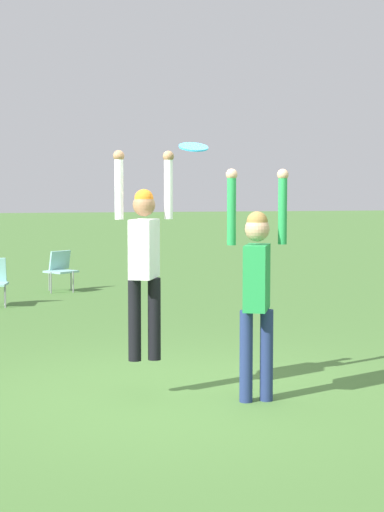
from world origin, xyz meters
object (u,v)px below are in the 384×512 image
at_px(person_jumping, 144,251).
at_px(frisbee, 193,147).
at_px(person_defending, 257,279).
at_px(camping_chair_2, 61,267).

relative_size(person_jumping, frisbee, 7.23).
bearing_deg(person_defending, person_jumping, -90.00).
height_order(person_defending, camping_chair_2, person_defending).
bearing_deg(person_defending, frisbee, -92.31).
xyz_separation_m(frisbee, camping_chair_2, (-0.46, 8.55, -1.86)).
bearing_deg(camping_chair_2, person_defending, 58.84).
relative_size(person_jumping, camping_chair_2, 2.57).
xyz_separation_m(person_defending, frisbee, (-0.52, 0.27, 1.19)).
height_order(person_jumping, person_defending, person_jumping).
bearing_deg(person_jumping, person_defending, -90.00).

